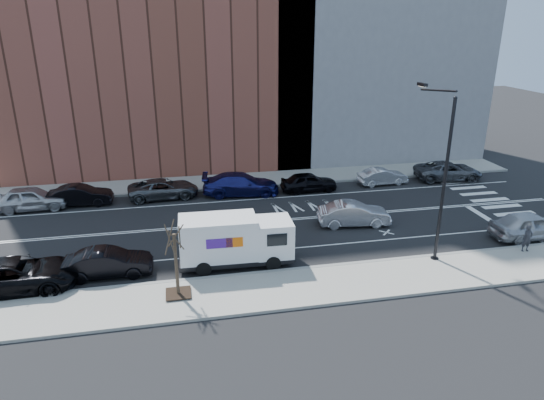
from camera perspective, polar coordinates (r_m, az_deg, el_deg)
name	(u,v)px	position (r m, az deg, el deg)	size (l,w,h in m)	color
ground	(282,220)	(32.40, 1.20, -2.37)	(120.00, 120.00, 0.00)	black
sidewalk_near	(321,285)	(24.75, 5.74, -9.94)	(44.00, 3.60, 0.15)	gray
sidewalk_far	(259,179)	(40.47, -1.54, 2.46)	(44.00, 3.60, 0.15)	gray
curb_near	(311,268)	(26.25, 4.58, -7.99)	(44.00, 0.25, 0.17)	gray
curb_far	(263,186)	(38.79, -1.07, 1.67)	(44.00, 0.25, 0.17)	gray
crosswalk	(496,203)	(38.97, 24.81, -0.32)	(3.00, 14.00, 0.01)	white
road_markings	(282,220)	(32.40, 1.20, -2.36)	(40.00, 8.60, 0.01)	white
bldg_brick	(152,39)	(44.78, -13.97, 17.87)	(26.00, 10.00, 22.00)	brown
bldg_concrete	(373,15)	(48.46, 11.84, 20.55)	(20.00, 10.00, 26.00)	slate
streetlight	(441,171)	(27.12, 19.23, 3.27)	(0.44, 4.02, 9.34)	black
street_tree	(177,271)	(23.51, -11.15, -8.16)	(1.20, 1.20, 3.75)	black
fedex_van	(235,240)	(26.15, -4.39, -4.70)	(6.21, 2.35, 2.81)	black
far_parked_a	(31,198)	(37.85, -26.46, 0.17)	(1.97, 4.90, 1.67)	#B1B1B6
far_parked_b	(80,195)	(37.39, -21.63, 0.51)	(1.56, 4.46, 1.47)	black
far_parked_c	(163,189)	(37.09, -12.66, 1.30)	(2.38, 5.16, 1.43)	#494C51
far_parked_d	(241,184)	(36.93, -3.69, 1.89)	(2.35, 5.78, 1.68)	navy
far_parked_e	(309,182)	(37.75, 4.36, 2.13)	(1.75, 4.35, 1.48)	black
far_parked_f	(382,176)	(40.26, 12.86, 2.72)	(1.40, 4.01, 1.32)	silver
far_parked_g	(448,171)	(43.00, 20.02, 3.25)	(2.53, 5.49, 1.53)	#4C4F54
driving_sedan	(354,214)	(31.81, 9.59, -1.62)	(1.62, 4.64, 1.53)	silver
near_parked_rear_a	(108,263)	(26.68, -18.69, -7.03)	(1.55, 4.46, 1.47)	black
near_parked_rear_b	(16,275)	(27.09, -27.88, -7.82)	(2.70, 5.85, 1.62)	black
near_parked_front	(530,225)	(33.40, 28.10, -2.64)	(1.97, 4.90, 1.67)	#BABBBF
pedestrian	(527,238)	(31.11, 27.84, -4.01)	(0.57, 0.37, 1.57)	#24252A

